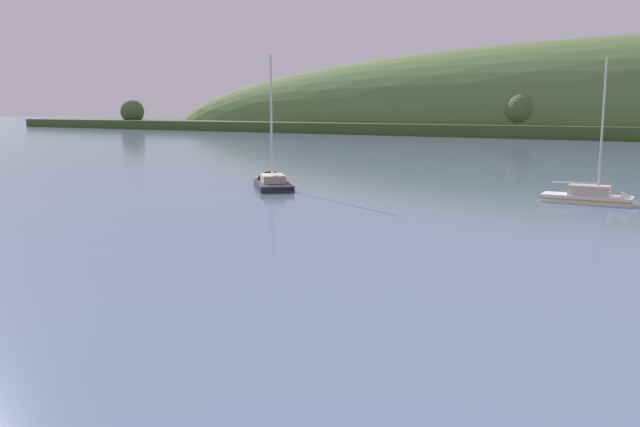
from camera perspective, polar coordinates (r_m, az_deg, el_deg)
sailboat_near_mooring at (r=61.31m, az=22.76°, el=1.01°), size 8.37×3.02×13.36m
sailboat_midwater_white at (r=68.84m, az=-4.16°, el=2.39°), size 8.41×8.44×15.01m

